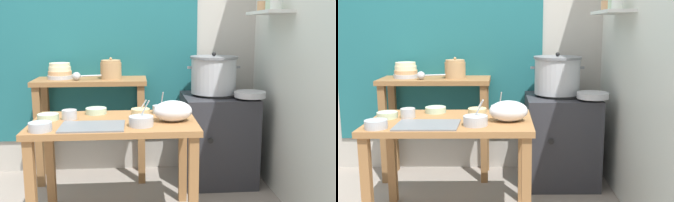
# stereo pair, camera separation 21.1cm
# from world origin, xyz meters

# --- Properties ---
(wall_back) EXTENTS (4.40, 0.12, 2.60)m
(wall_back) POSITION_xyz_m (0.08, 1.10, 1.30)
(wall_back) COLOR #B2ADA3
(wall_back) RESTS_ON ground
(wall_right) EXTENTS (0.30, 3.20, 2.60)m
(wall_right) POSITION_xyz_m (1.40, 0.20, 1.30)
(wall_right) COLOR silver
(wall_right) RESTS_ON ground
(prep_table) EXTENTS (1.10, 0.66, 0.72)m
(prep_table) POSITION_xyz_m (0.08, 0.01, 0.61)
(prep_table) COLOR #9E6B3D
(prep_table) RESTS_ON ground
(back_shelf_table) EXTENTS (0.96, 0.40, 0.90)m
(back_shelf_table) POSITION_xyz_m (-0.16, 0.83, 0.68)
(back_shelf_table) COLOR olive
(back_shelf_table) RESTS_ON ground
(stove_block) EXTENTS (0.60, 0.61, 0.78)m
(stove_block) POSITION_xyz_m (0.94, 0.70, 0.38)
(stove_block) COLOR #2D2D33
(stove_block) RESTS_ON ground
(steamer_pot) EXTENTS (0.46, 0.41, 0.35)m
(steamer_pot) POSITION_xyz_m (0.90, 0.72, 0.94)
(steamer_pot) COLOR #B7BABF
(steamer_pot) RESTS_ON stove_block
(clay_pot) EXTENTS (0.18, 0.18, 0.19)m
(clay_pot) POSITION_xyz_m (0.02, 0.83, 0.98)
(clay_pot) COLOR tan
(clay_pot) RESTS_ON back_shelf_table
(bowl_stack_enamel) EXTENTS (0.21, 0.21, 0.14)m
(bowl_stack_enamel) POSITION_xyz_m (-0.42, 0.86, 0.96)
(bowl_stack_enamel) COLOR #B7BABF
(bowl_stack_enamel) RESTS_ON back_shelf_table
(ladle) EXTENTS (0.26, 0.10, 0.07)m
(ladle) POSITION_xyz_m (-0.25, 0.74, 0.94)
(ladle) COLOR #B7BABF
(ladle) RESTS_ON back_shelf_table
(serving_tray) EXTENTS (0.40, 0.28, 0.01)m
(serving_tray) POSITION_xyz_m (-0.05, -0.16, 0.72)
(serving_tray) COLOR slate
(serving_tray) RESTS_ON prep_table
(plastic_bag) EXTENTS (0.26, 0.18, 0.14)m
(plastic_bag) POSITION_xyz_m (0.47, -0.04, 0.79)
(plastic_bag) COLOR white
(plastic_bag) RESTS_ON prep_table
(wide_pan) EXTENTS (0.25, 0.25, 0.05)m
(wide_pan) POSITION_xyz_m (1.15, 0.49, 0.80)
(wide_pan) COLOR #B7BABF
(wide_pan) RESTS_ON stove_block
(prep_bowl_0) EXTENTS (0.13, 0.13, 0.13)m
(prep_bowl_0) POSITION_xyz_m (0.26, 0.05, 0.76)
(prep_bowl_0) COLOR #E5C684
(prep_bowl_0) RESTS_ON prep_table
(prep_bowl_1) EXTENTS (0.10, 0.10, 0.07)m
(prep_bowl_1) POSITION_xyz_m (-0.22, 0.07, 0.76)
(prep_bowl_1) COLOR #B7BABF
(prep_bowl_1) RESTS_ON prep_table
(prep_bowl_2) EXTENTS (0.14, 0.14, 0.04)m
(prep_bowl_2) POSITION_xyz_m (-0.37, 0.07, 0.74)
(prep_bowl_2) COLOR #B7D1AD
(prep_bowl_2) RESTS_ON prep_table
(prep_bowl_3) EXTENTS (0.14, 0.14, 0.05)m
(prep_bowl_3) POSITION_xyz_m (-0.35, -0.23, 0.75)
(prep_bowl_3) COLOR #B7BABF
(prep_bowl_3) RESTS_ON prep_table
(prep_bowl_4) EXTENTS (0.11, 0.11, 0.16)m
(prep_bowl_4) POSITION_xyz_m (0.40, 0.21, 0.75)
(prep_bowl_4) COLOR #B7BABF
(prep_bowl_4) RESTS_ON prep_table
(prep_bowl_5) EXTENTS (0.15, 0.15, 0.04)m
(prep_bowl_5) POSITION_xyz_m (-0.06, 0.24, 0.74)
(prep_bowl_5) COLOR #B7D1AD
(prep_bowl_5) RESTS_ON prep_table
(prep_bowl_6) EXTENTS (0.16, 0.16, 0.17)m
(prep_bowl_6) POSITION_xyz_m (0.26, -0.15, 0.75)
(prep_bowl_6) COLOR #B7BABF
(prep_bowl_6) RESTS_ON prep_table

